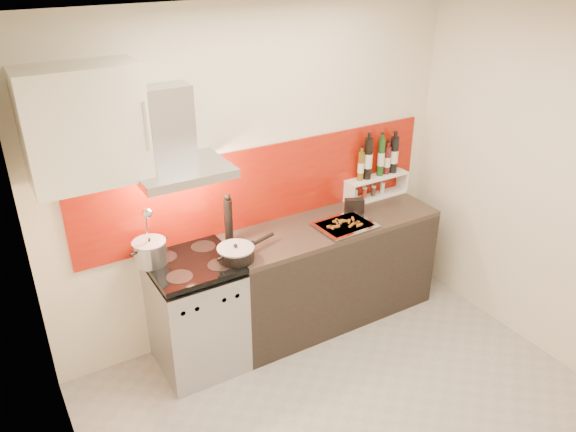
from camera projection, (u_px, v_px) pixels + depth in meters
floor at (359, 419)px, 3.84m from camera, size 3.40×3.40×0.00m
ceiling at (390, 21)px, 2.67m from camera, size 3.40×2.80×0.02m
back_wall at (258, 176)px, 4.33m from camera, size 3.40×0.02×2.60m
left_wall at (68, 356)px, 2.48m from camera, size 0.02×2.80×2.60m
right_wall at (558, 194)px, 4.03m from camera, size 0.02×2.80×2.60m
backsplash at (265, 185)px, 4.38m from camera, size 3.00×0.02×0.64m
range_stove at (197, 315)px, 4.16m from camera, size 0.60×0.60×0.91m
counter at (330, 270)px, 4.71m from camera, size 1.80×0.60×0.90m
range_hood at (174, 143)px, 3.69m from camera, size 0.62×0.50×0.61m
upper_cabinet at (84, 126)px, 3.34m from camera, size 0.70×0.35×0.72m
stock_pot at (150, 252)px, 3.90m from camera, size 0.23×0.23×0.20m
saute_pan at (237, 253)px, 3.96m from camera, size 0.50×0.26×0.12m
utensil_jar at (148, 250)px, 3.82m from camera, size 0.10×0.15×0.48m
pepper_mill at (228, 220)px, 4.13m from camera, size 0.06×0.06×0.40m
step_shelf at (377, 171)px, 4.85m from camera, size 0.61×0.17×0.56m
caddy_box at (354, 206)px, 4.64m from camera, size 0.17×0.12×0.13m
baking_tray at (345, 225)px, 4.44m from camera, size 0.46×0.36×0.03m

